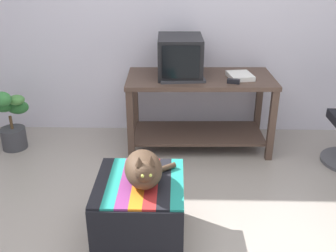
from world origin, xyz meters
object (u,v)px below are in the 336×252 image
(keyboard, at_px, (182,80))
(potted_plant, at_px, (10,120))
(ottoman_with_blanket, at_px, (140,210))
(cat, at_px, (144,169))
(desk, at_px, (199,100))
(stapler, at_px, (233,81))
(tv_monitor, at_px, (180,57))
(book, at_px, (240,76))

(keyboard, bearing_deg, potted_plant, 171.47)
(keyboard, relative_size, potted_plant, 0.64)
(ottoman_with_blanket, height_order, cat, cat)
(desk, bearing_deg, potted_plant, -178.62)
(desk, height_order, stapler, stapler)
(stapler, bearing_deg, tv_monitor, 78.24)
(ottoman_with_blanket, relative_size, cat, 1.47)
(tv_monitor, height_order, potted_plant, tv_monitor)
(keyboard, distance_m, potted_plant, 1.70)
(tv_monitor, bearing_deg, potted_plant, -177.43)
(tv_monitor, distance_m, stapler, 0.54)
(keyboard, height_order, potted_plant, keyboard)
(desk, distance_m, ottoman_with_blanket, 1.47)
(book, bearing_deg, stapler, -126.85)
(book, bearing_deg, tv_monitor, 163.64)
(desk, xyz_separation_m, cat, (-0.42, -1.40, 0.06))
(tv_monitor, bearing_deg, desk, -8.69)
(desk, xyz_separation_m, tv_monitor, (-0.19, 0.02, 0.41))
(tv_monitor, height_order, book, tv_monitor)
(desk, height_order, tv_monitor, tv_monitor)
(book, xyz_separation_m, stapler, (-0.08, -0.16, -0.00))
(tv_monitor, bearing_deg, cat, -100.44)
(ottoman_with_blanket, xyz_separation_m, potted_plant, (-1.36, 1.28, 0.08))
(keyboard, height_order, book, book)
(potted_plant, distance_m, stapler, 2.13)
(book, height_order, potted_plant, book)
(cat, xyz_separation_m, potted_plant, (-1.39, 1.31, -0.25))
(tv_monitor, xyz_separation_m, ottoman_with_blanket, (-0.26, -1.39, -0.67))
(ottoman_with_blanket, relative_size, potted_plant, 0.97)
(desk, bearing_deg, keyboard, -140.08)
(keyboard, xyz_separation_m, book, (0.53, 0.11, 0.01))
(ottoman_with_blanket, relative_size, stapler, 5.49)
(keyboard, xyz_separation_m, stapler, (0.45, -0.05, 0.01))
(desk, xyz_separation_m, keyboard, (-0.17, -0.15, 0.24))
(book, relative_size, ottoman_with_blanket, 0.41)
(potted_plant, bearing_deg, cat, -43.25)
(desk, height_order, cat, desk)
(stapler, bearing_deg, book, -13.41)
(tv_monitor, xyz_separation_m, keyboard, (0.02, -0.17, -0.17))
(desk, relative_size, tv_monitor, 2.80)
(book, xyz_separation_m, cat, (-0.78, -1.36, -0.19))
(keyboard, bearing_deg, stapler, -13.14)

